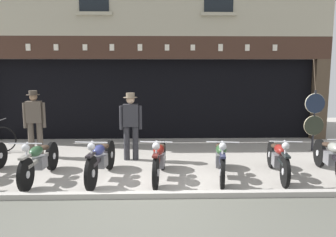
% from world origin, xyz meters
% --- Properties ---
extents(ground, '(23.32, 22.00, 0.18)m').
position_xyz_m(ground, '(0.00, -0.98, -0.04)').
color(ground, '#A29D95').
extents(shop_facade, '(11.62, 4.42, 6.20)m').
position_xyz_m(shop_facade, '(0.00, 7.02, 1.69)').
color(shop_facade, black).
rests_on(shop_facade, ground).
extents(motorcycle_left, '(0.62, 2.01, 0.91)m').
position_xyz_m(motorcycle_left, '(-2.28, 1.12, 0.42)').
color(motorcycle_left, black).
rests_on(motorcycle_left, ground).
extents(motorcycle_center_left, '(0.62, 2.07, 0.93)m').
position_xyz_m(motorcycle_center_left, '(-1.02, 1.14, 0.43)').
color(motorcycle_center_left, black).
rests_on(motorcycle_center_left, ground).
extents(motorcycle_center, '(0.62, 1.99, 0.92)m').
position_xyz_m(motorcycle_center, '(0.19, 1.14, 0.43)').
color(motorcycle_center, black).
rests_on(motorcycle_center, ground).
extents(motorcycle_center_right, '(0.62, 2.03, 0.90)m').
position_xyz_m(motorcycle_center_right, '(1.48, 1.19, 0.42)').
color(motorcycle_center_right, black).
rests_on(motorcycle_center_right, ground).
extents(motorcycle_right, '(0.62, 1.94, 0.90)m').
position_xyz_m(motorcycle_right, '(2.70, 1.19, 0.41)').
color(motorcycle_right, black).
rests_on(motorcycle_right, ground).
extents(motorcycle_far_right, '(0.62, 1.96, 0.91)m').
position_xyz_m(motorcycle_far_right, '(3.87, 1.25, 0.42)').
color(motorcycle_far_right, black).
rests_on(motorcycle_far_right, ground).
extents(salesman_left, '(0.56, 0.34, 1.73)m').
position_xyz_m(salesman_left, '(-3.05, 3.04, 0.96)').
color(salesman_left, brown).
rests_on(salesman_left, ground).
extents(shopkeeper_center, '(0.56, 0.35, 1.69)m').
position_xyz_m(shopkeeper_center, '(-0.52, 2.65, 0.94)').
color(shopkeeper_center, '#2D2D33').
rests_on(shopkeeper_center, ground).
extents(tyre_sign_pole, '(0.56, 0.06, 1.71)m').
position_xyz_m(tyre_sign_pole, '(4.50, 3.47, 1.01)').
color(tyre_sign_pole, '#232328').
rests_on(tyre_sign_pole, ground).
extents(advert_board_near, '(0.80, 0.03, 1.07)m').
position_xyz_m(advert_board_near, '(-1.72, 5.40, 1.76)').
color(advert_board_near, beige).
extents(advert_board_far, '(0.82, 0.03, 1.05)m').
position_xyz_m(advert_board_far, '(-2.72, 5.40, 1.69)').
color(advert_board_far, silver).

